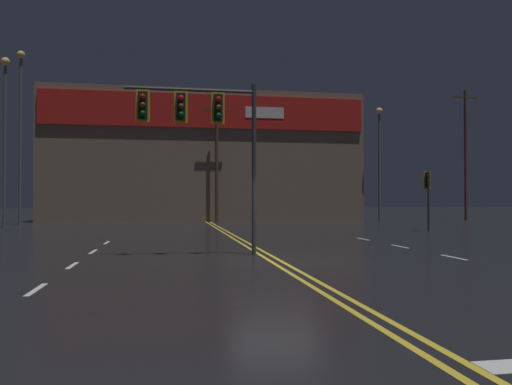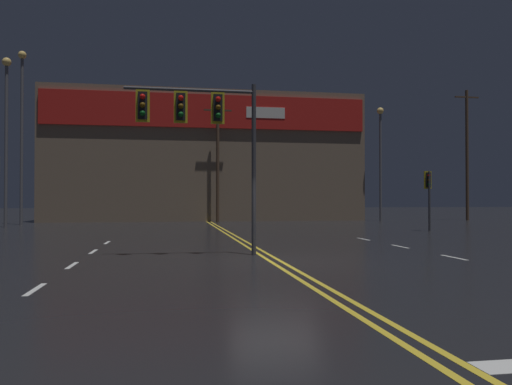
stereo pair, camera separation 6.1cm
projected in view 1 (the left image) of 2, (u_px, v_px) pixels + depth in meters
ground_plane at (276, 261)px, 14.12m from camera, size 200.00×200.00×0.00m
road_markings at (336, 269)px, 12.44m from camera, size 16.36×60.00×0.01m
traffic_signal_median at (199, 120)px, 15.51m from camera, size 4.09×0.36×5.41m
traffic_signal_corner_northeast at (428, 187)px, 27.89m from camera, size 0.42×0.36×3.36m
streetlight_near_right at (5, 121)px, 31.79m from camera, size 0.56×0.56×10.87m
streetlight_median_approach at (379, 149)px, 41.52m from camera, size 0.56×0.56×9.46m
streetlight_far_left at (21, 117)px, 34.92m from camera, size 0.56×0.56×12.23m
building_backdrop at (204, 159)px, 45.03m from camera, size 26.50×10.23×10.78m
utility_pole_row at (215, 151)px, 39.40m from camera, size 45.11×0.26×11.58m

